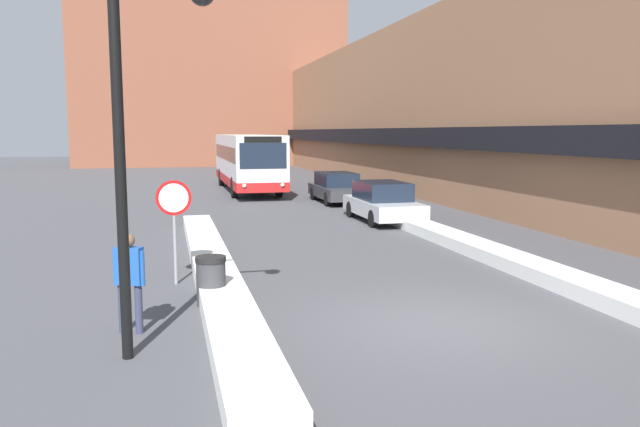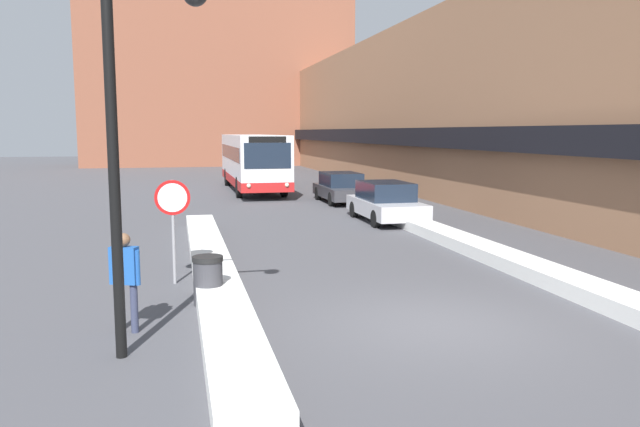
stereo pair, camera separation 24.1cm
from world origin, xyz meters
TOP-DOWN VIEW (x-y plane):
  - ground_plane at (0.00, 0.00)m, footprint 160.00×160.00m
  - building_row_right at (9.97, 24.00)m, footprint 5.50×60.00m
  - building_backdrop_far at (0.00, 54.32)m, footprint 26.00×8.00m
  - snow_bank_left at (-3.60, 4.51)m, footprint 0.90×16.13m
  - snow_bank_right at (3.60, 5.12)m, footprint 0.90×16.49m
  - city_bus at (-0.15, 25.38)m, footprint 2.56×12.07m
  - parked_car_front at (3.20, 12.14)m, footprint 1.88×4.39m
  - parked_car_back at (3.20, 18.57)m, footprint 1.84×4.42m
  - stop_sign at (-4.44, 4.04)m, footprint 0.76×0.08m
  - street_lamp at (-4.90, -0.39)m, footprint 1.46×0.36m
  - pedestrian at (-5.22, 0.81)m, footprint 0.51×0.36m
  - trash_bin at (-3.81, 2.19)m, footprint 0.59×0.59m

SIDE VIEW (x-z plane):
  - ground_plane at x=0.00m, z-range 0.00..0.00m
  - snow_bank_right at x=3.60m, z-range 0.00..0.34m
  - snow_bank_left at x=-3.60m, z-range 0.00..0.38m
  - trash_bin at x=-3.81m, z-range 0.00..0.95m
  - parked_car_back at x=3.20m, z-range 0.01..1.41m
  - parked_car_front at x=3.20m, z-range 0.00..1.46m
  - pedestrian at x=-5.22m, z-range 0.17..1.84m
  - stop_sign at x=-4.44m, z-range 0.51..2.79m
  - city_bus at x=-0.15m, z-range 0.14..3.28m
  - street_lamp at x=-4.90m, z-range 0.72..6.27m
  - building_row_right at x=9.97m, z-range -0.01..9.07m
  - building_backdrop_far at x=0.00m, z-range 0.00..17.18m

